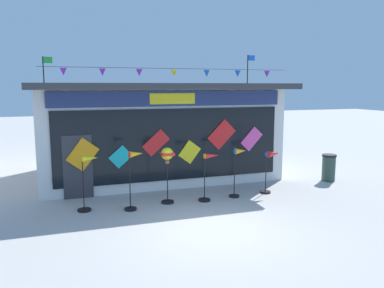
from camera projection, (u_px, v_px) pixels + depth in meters
The scene contains 9 objects.
ground_plane at pixel (211, 229), 9.52m from camera, with size 80.00×80.00×0.00m, color #ADAAA5.
kite_shop_building at pixel (155, 129), 15.21m from camera, with size 8.97×5.88×4.80m.
wind_spinner_far_left at pixel (87, 179), 10.78m from camera, with size 0.63×0.38×1.60m.
wind_spinner_left at pixel (134, 174), 10.85m from camera, with size 0.60×0.35×1.71m.
wind_spinner_center_left at pixel (167, 160), 11.43m from camera, with size 0.39×0.39×1.70m.
wind_spinner_center_right at pixel (209, 172), 11.75m from camera, with size 0.67×0.37×1.49m.
wind_spinner_right at pixel (238, 164), 12.14m from camera, with size 0.56×0.33×1.58m.
wind_spinner_far_right at pixel (271, 162), 12.64m from camera, with size 0.70×0.35×1.42m.
trash_bin at pixel (329, 168), 14.26m from camera, with size 0.52×0.52×1.00m.
Camera 1 is at (-3.35, -8.47, 3.51)m, focal length 35.89 mm.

